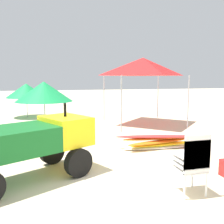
# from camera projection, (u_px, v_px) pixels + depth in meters

# --- Properties ---
(ground) EXTENTS (80.00, 80.00, 0.00)m
(ground) POSITION_uv_depth(u_px,v_px,m) (138.00, 196.00, 4.38)
(ground) COLOR beige
(utility_cart) EXTENTS (2.81, 2.24, 1.50)m
(utility_cart) POSITION_uv_depth(u_px,v_px,m) (31.00, 141.00, 5.06)
(utility_cart) COLOR #146023
(utility_cart) RESTS_ON ground
(stacked_plastic_chairs) EXTENTS (0.48, 0.48, 1.11)m
(stacked_plastic_chairs) POSITION_uv_depth(u_px,v_px,m) (193.00, 159.00, 4.34)
(stacked_plastic_chairs) COLOR white
(stacked_plastic_chairs) RESTS_ON ground
(surfboard_pile) EXTENTS (2.57, 0.82, 0.40)m
(surfboard_pile) POSITION_uv_depth(u_px,v_px,m) (160.00, 141.00, 7.38)
(surfboard_pile) COLOR white
(surfboard_pile) RESTS_ON ground
(popup_canopy) EXTENTS (2.90, 2.90, 2.93)m
(popup_canopy) POSITION_uv_depth(u_px,v_px,m) (143.00, 67.00, 11.02)
(popup_canopy) COLOR #B2B2B7
(popup_canopy) RESTS_ON ground
(beach_umbrella_left) EXTENTS (2.08, 2.08, 1.77)m
(beach_umbrella_left) POSITION_uv_depth(u_px,v_px,m) (26.00, 91.00, 13.12)
(beach_umbrella_left) COLOR beige
(beach_umbrella_left) RESTS_ON ground
(beach_umbrella_far) EXTENTS (1.84, 1.84, 1.93)m
(beach_umbrella_far) POSITION_uv_depth(u_px,v_px,m) (44.00, 91.00, 8.16)
(beach_umbrella_far) COLOR beige
(beach_umbrella_far) RESTS_ON ground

